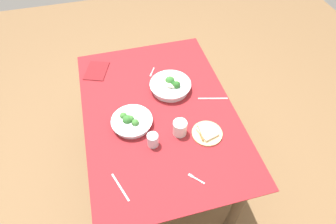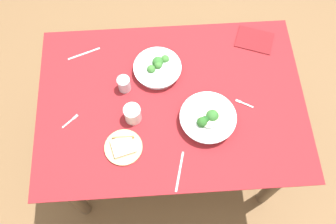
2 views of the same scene
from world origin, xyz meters
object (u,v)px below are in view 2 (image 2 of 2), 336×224
broccoli_bowl_far (208,119)px  fork_by_far_bowl (71,121)px  water_glass_side (124,84)px  napkin_folded_upper (254,40)px  bread_side_plate (123,147)px  water_glass_center (133,114)px  table_knife_right (84,54)px  table_knife_left (180,172)px  broccoli_bowl_near (158,68)px  fork_by_near_bowl (243,103)px

broccoli_bowl_far → fork_by_far_bowl: bearing=-3.9°
water_glass_side → fork_by_far_bowl: 0.32m
napkin_folded_upper → water_glass_side: bearing=19.5°
bread_side_plate → water_glass_center: bearing=-108.4°
water_glass_center → fork_by_far_bowl: size_ratio=1.19×
bread_side_plate → fork_by_far_bowl: bread_side_plate is taller
bread_side_plate → water_glass_center: (-0.05, -0.15, 0.04)m
table_knife_right → table_knife_left: bearing=104.1°
water_glass_center → napkin_folded_upper: bearing=-147.8°
bread_side_plate → table_knife_left: bearing=152.4°
broccoli_bowl_near → table_knife_right: (0.39, -0.13, -0.02)m
napkin_folded_upper → broccoli_bowl_far: bearing=56.3°
water_glass_center → bread_side_plate: bearing=71.6°
broccoli_bowl_near → fork_by_far_bowl: size_ratio=3.14×
fork_by_near_bowl → water_glass_center: bearing=34.0°
broccoli_bowl_near → fork_by_near_bowl: bearing=152.4°
table_knife_left → napkin_folded_upper: (-0.47, -0.72, 0.00)m
fork_by_near_bowl → table_knife_right: same height
broccoli_bowl_far → water_glass_center: water_glass_center is taller
table_knife_left → water_glass_center: bearing=-129.9°
broccoli_bowl_far → water_glass_center: size_ratio=2.92×
water_glass_center → table_knife_right: size_ratio=0.52×
water_glass_side → fork_by_near_bowl: (-0.60, 0.13, -0.04)m
broccoli_bowl_near → table_knife_left: 0.56m
fork_by_near_bowl → broccoli_bowl_near: bearing=1.9°
table_knife_right → napkin_folded_upper: bearing=161.8°
broccoli_bowl_far → water_glass_center: (0.37, -0.04, 0.02)m
fork_by_near_bowl → table_knife_left: (0.35, 0.33, -0.00)m
water_glass_side → fork_by_near_bowl: size_ratio=0.97×
broccoli_bowl_near → water_glass_center: (0.14, 0.27, 0.02)m
table_knife_right → napkin_folded_upper: 0.94m
water_glass_center → water_glass_side: size_ratio=1.12×
bread_side_plate → napkin_folded_upper: 0.93m
table_knife_right → fork_by_far_bowl: bearing=62.3°
bread_side_plate → broccoli_bowl_near: bearing=-113.9°
broccoli_bowl_near → broccoli_bowl_far: bearing=126.8°
broccoli_bowl_near → bread_side_plate: (0.19, 0.42, -0.02)m
fork_by_near_bowl → table_knife_right: bearing=6.2°
bread_side_plate → table_knife_right: 0.59m
fork_by_near_bowl → water_glass_side: bearing=17.4°
broccoli_bowl_near → table_knife_left: broccoli_bowl_near is taller
water_glass_center → water_glass_side: (0.04, -0.17, -0.00)m
broccoli_bowl_far → broccoli_bowl_near: size_ratio=1.10×
broccoli_bowl_far → fork_by_near_bowl: bearing=-156.1°
broccoli_bowl_near → water_glass_side: bearing=28.1°
table_knife_right → napkin_folded_upper: napkin_folded_upper is taller
fork_by_near_bowl → table_knife_left: bearing=73.0°
fork_by_far_bowl → bread_side_plate: bearing=-72.9°
water_glass_center → table_knife_left: size_ratio=0.49×
fork_by_far_bowl → table_knife_right: same height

